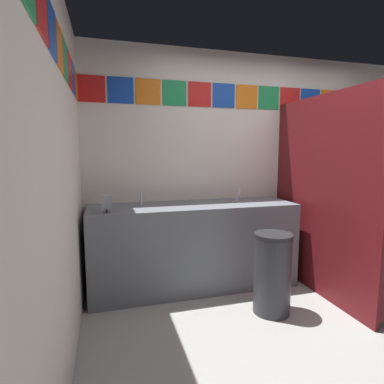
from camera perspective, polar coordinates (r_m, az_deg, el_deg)
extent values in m
plane|color=#9E9E99|center=(2.90, 26.22, -23.09)|extent=(8.73, 8.73, 0.00)
cube|color=silver|center=(3.81, 11.46, 4.90)|extent=(3.97, 0.08, 2.55)
cube|color=red|center=(3.40, -18.09, 17.73)|extent=(0.26, 0.01, 0.26)
cube|color=#1947B7|center=(3.41, -13.09, 17.89)|extent=(0.26, 0.01, 0.26)
cube|color=orange|center=(3.43, -8.12, 17.93)|extent=(0.26, 0.01, 0.26)
cube|color=#1E8C4C|center=(3.48, -3.26, 17.84)|extent=(0.26, 0.01, 0.26)
cube|color=red|center=(3.55, 1.43, 17.64)|extent=(0.26, 0.01, 0.26)
cube|color=#1947B7|center=(3.65, 5.90, 17.34)|extent=(0.26, 0.01, 0.26)
cube|color=orange|center=(3.76, 10.11, 16.97)|extent=(0.26, 0.01, 0.26)
cube|color=#1E8C4C|center=(3.89, 14.04, 16.55)|extent=(0.26, 0.01, 0.26)
cube|color=red|center=(4.03, 17.69, 16.09)|extent=(0.26, 0.01, 0.26)
cube|color=#1947B7|center=(4.19, 21.05, 15.61)|extent=(0.26, 0.01, 0.26)
cube|color=orange|center=(4.36, 24.15, 15.11)|extent=(0.26, 0.01, 0.26)
cube|color=#1E8C4C|center=(4.54, 26.99, 14.62)|extent=(0.26, 0.01, 0.26)
cube|color=red|center=(4.74, 29.60, 14.14)|extent=(0.26, 0.01, 0.26)
cube|color=#1947B7|center=(4.94, 31.99, 13.67)|extent=(0.26, 0.01, 0.26)
cube|color=silver|center=(1.85, -24.61, 1.74)|extent=(0.08, 3.06, 2.55)
cube|color=red|center=(1.68, -26.16, 28.57)|extent=(0.01, 0.26, 0.26)
cube|color=#1947B7|center=(1.94, -24.53, 25.64)|extent=(0.01, 0.26, 0.26)
cube|color=orange|center=(2.20, -23.35, 23.39)|extent=(0.01, 0.26, 0.26)
cube|color=#1E8C4C|center=(2.47, -22.44, 21.62)|extent=(0.01, 0.26, 0.26)
cube|color=red|center=(2.74, -21.73, 20.18)|extent=(0.01, 0.26, 0.26)
cube|color=#1947B7|center=(3.01, -21.15, 19.01)|extent=(0.01, 0.26, 0.26)
cube|color=orange|center=(3.28, -20.68, 18.02)|extent=(0.01, 0.26, 0.26)
cube|color=slate|center=(3.32, 0.32, -9.93)|extent=(2.14, 0.62, 0.89)
cube|color=slate|center=(3.50, -1.00, -2.17)|extent=(2.14, 0.03, 0.08)
cylinder|color=silver|center=(3.09, -9.13, -3.85)|extent=(0.34, 0.34, 0.10)
cylinder|color=silver|center=(3.38, 9.25, -2.88)|extent=(0.34, 0.34, 0.10)
cylinder|color=silver|center=(3.21, -9.45, -1.97)|extent=(0.04, 0.04, 0.05)
cylinder|color=silver|center=(3.15, -9.38, -0.86)|extent=(0.02, 0.06, 0.09)
cylinder|color=silver|center=(3.49, 8.32, -1.19)|extent=(0.04, 0.04, 0.05)
cylinder|color=silver|center=(3.44, 8.68, -0.16)|extent=(0.02, 0.06, 0.09)
cube|color=gray|center=(2.89, -15.58, -2.09)|extent=(0.09, 0.07, 0.16)
cylinder|color=black|center=(2.86, -15.53, -3.43)|extent=(0.02, 0.02, 0.03)
cube|color=maroon|center=(3.33, 22.60, -0.75)|extent=(0.04, 1.54, 1.99)
cylinder|color=white|center=(4.04, 24.46, -11.04)|extent=(0.38, 0.38, 0.40)
torus|color=white|center=(3.98, 24.63, -8.10)|extent=(0.39, 0.39, 0.05)
cube|color=white|center=(4.10, 22.86, -5.33)|extent=(0.34, 0.17, 0.34)
cylinder|color=#333338|center=(2.93, 14.65, -14.73)|extent=(0.33, 0.33, 0.69)
cylinder|color=#262628|center=(2.81, 14.89, -7.87)|extent=(0.33, 0.33, 0.04)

